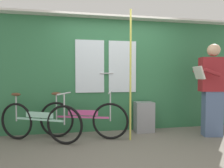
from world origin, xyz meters
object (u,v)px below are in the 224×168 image
Objects in this scene: passenger_reading_newspaper at (212,88)px; trash_bin_by_wall at (144,117)px; bicycle_leaning_behind at (39,121)px; bicycle_near_door at (82,119)px; handrail_pole at (130,75)px.

trash_bin_by_wall is (-1.22, 0.50, -0.64)m from passenger_reading_newspaper.
bicycle_leaning_behind is 2.09m from trash_bin_by_wall.
passenger_reading_newspaper is 1.47m from trash_bin_by_wall.
bicycle_near_door reaches higher than trash_bin_by_wall.
handrail_pole is at bearing 7.65° from passenger_reading_newspaper.
handrail_pole reaches higher than bicycle_leaning_behind.
handrail_pole reaches higher than trash_bin_by_wall.
bicycle_leaning_behind is 2.45× the size of trash_bin_by_wall.
trash_bin_by_wall is at bearing 25.30° from bicycle_near_door.
bicycle_leaning_behind is 0.86× the size of passenger_reading_newspaper.
trash_bin_by_wall is at bearing 46.42° from handrail_pole.
passenger_reading_newspaper is 1.66m from handrail_pole.
bicycle_near_door is at bearing -171.12° from trash_bin_by_wall.
bicycle_leaning_behind is at bearing -158.87° from bicycle_near_door.
bicycle_near_door is at bearing 164.53° from handrail_pole.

